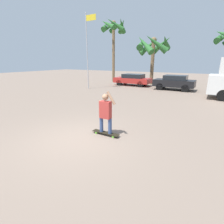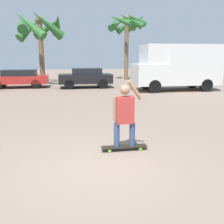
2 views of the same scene
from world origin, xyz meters
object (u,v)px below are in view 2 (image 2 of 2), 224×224
(skateboard, at_px, (124,147))
(palm_tree_near_van, at_px, (127,25))
(parked_car_black, at_px, (86,77))
(person_skateboarder, at_px, (125,112))
(palm_tree_center_background, at_px, (39,28))
(camper_van, at_px, (178,66))
(parked_car_red, at_px, (19,78))

(skateboard, bearing_deg, palm_tree_near_van, 76.80)
(skateboard, distance_m, parked_car_black, 12.68)
(skateboard, distance_m, person_skateboarder, 0.88)
(skateboard, xyz_separation_m, parked_car_black, (-0.07, 12.66, 0.69))
(skateboard, relative_size, parked_car_black, 0.30)
(skateboard, distance_m, palm_tree_center_background, 16.71)
(camper_van, xyz_separation_m, palm_tree_near_van, (-1.61, 8.10, 3.49))
(person_skateboarder, height_order, camper_van, camper_van)
(person_skateboarder, distance_m, palm_tree_center_background, 16.50)
(person_skateboarder, xyz_separation_m, parked_car_red, (-4.88, 13.49, -0.24))
(camper_van, distance_m, parked_car_red, 11.31)
(camper_van, height_order, parked_car_black, camper_van)
(parked_car_red, bearing_deg, camper_van, -16.82)
(person_skateboarder, relative_size, parked_car_red, 0.39)
(parked_car_red, bearing_deg, skateboard, -70.09)
(skateboard, bearing_deg, camper_van, 60.00)
(palm_tree_near_van, bearing_deg, skateboard, -103.20)
(camper_van, xyz_separation_m, palm_tree_center_background, (-9.34, 5.52, 2.84))
(skateboard, height_order, palm_tree_near_van, palm_tree_near_van)
(person_skateboarder, bearing_deg, palm_tree_center_background, 102.30)
(parked_car_red, distance_m, palm_tree_center_background, 4.62)
(camper_van, bearing_deg, parked_car_black, 157.84)
(skateboard, distance_m, palm_tree_near_van, 19.49)
(skateboard, bearing_deg, parked_car_black, 90.33)
(person_skateboarder, bearing_deg, palm_tree_near_van, 76.80)
(parked_car_red, xyz_separation_m, palm_tree_near_van, (9.19, 4.84, 4.40))
(camper_van, height_order, parked_car_red, camper_van)
(skateboard, bearing_deg, person_skateboarder, -180.00)
(camper_van, distance_m, palm_tree_near_van, 8.97)
(skateboard, distance_m, camper_van, 11.91)
(camper_van, bearing_deg, palm_tree_center_background, 149.41)
(skateboard, xyz_separation_m, parked_car_red, (-4.89, 13.49, 0.64))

